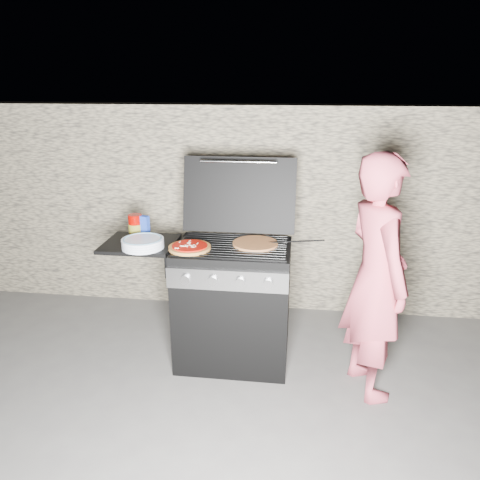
# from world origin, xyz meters

# --- Properties ---
(ground) EXTENTS (50.00, 50.00, 0.00)m
(ground) POSITION_xyz_m (0.00, 0.00, 0.00)
(ground) COLOR #504E4C
(stone_wall) EXTENTS (8.00, 0.35, 1.80)m
(stone_wall) POSITION_xyz_m (0.00, 1.05, 0.90)
(stone_wall) COLOR tan
(stone_wall) RESTS_ON ground
(gas_grill) EXTENTS (1.34, 0.79, 0.91)m
(gas_grill) POSITION_xyz_m (-0.25, 0.00, 0.46)
(gas_grill) COLOR black
(gas_grill) RESTS_ON ground
(pizza_topped) EXTENTS (0.36, 0.36, 0.03)m
(pizza_topped) POSITION_xyz_m (-0.28, -0.12, 0.93)
(pizza_topped) COLOR #BF793A
(pizza_topped) RESTS_ON gas_grill
(pizza_plain) EXTENTS (0.39, 0.39, 0.02)m
(pizza_plain) POSITION_xyz_m (0.15, 0.03, 0.92)
(pizza_plain) COLOR #DF8449
(pizza_plain) RESTS_ON gas_grill
(sauce_jar) EXTENTS (0.10, 0.10, 0.16)m
(sauce_jar) POSITION_xyz_m (-0.75, 0.15, 0.98)
(sauce_jar) COLOR #910400
(sauce_jar) RESTS_ON gas_grill
(blue_carton) EXTENTS (0.08, 0.06, 0.16)m
(blue_carton) POSITION_xyz_m (-0.68, 0.13, 0.98)
(blue_carton) COLOR #1B3BB2
(blue_carton) RESTS_ON gas_grill
(plate_stack) EXTENTS (0.36, 0.36, 0.07)m
(plate_stack) POSITION_xyz_m (-0.61, -0.11, 0.94)
(plate_stack) COLOR white
(plate_stack) RESTS_ON gas_grill
(person) EXTENTS (0.56, 0.68, 1.61)m
(person) POSITION_xyz_m (0.95, -0.21, 0.80)
(person) COLOR #CC4A5B
(person) RESTS_ON ground
(tongs) EXTENTS (0.39, 0.12, 0.08)m
(tongs) POSITION_xyz_m (0.43, 0.00, 0.95)
(tongs) COLOR black
(tongs) RESTS_ON gas_grill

